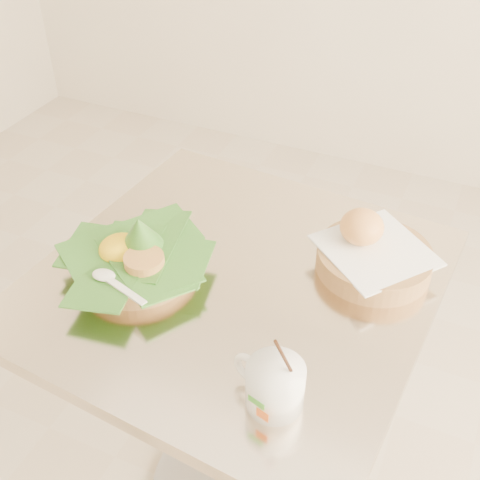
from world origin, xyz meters
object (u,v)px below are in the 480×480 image
at_px(cafe_table, 236,356).
at_px(bread_basket, 372,254).
at_px(coffee_mug, 274,384).
at_px(rice_basket, 136,255).

xyz_separation_m(cafe_table, bread_basket, (0.22, 0.13, 0.25)).
relative_size(cafe_table, coffee_mug, 5.01).
distance_m(cafe_table, rice_basket, 0.32).
bearing_deg(coffee_mug, rice_basket, 153.29).
height_order(bread_basket, coffee_mug, coffee_mug).
distance_m(rice_basket, coffee_mug, 0.38).
bearing_deg(rice_basket, coffee_mug, -26.71).
relative_size(rice_basket, coffee_mug, 1.82).
xyz_separation_m(cafe_table, coffee_mug, (0.17, -0.23, 0.26)).
bearing_deg(bread_basket, coffee_mug, -98.52).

